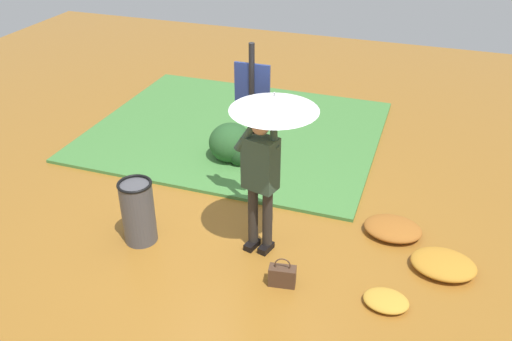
# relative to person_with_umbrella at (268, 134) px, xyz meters

# --- Properties ---
(ground_plane) EXTENTS (18.00, 18.00, 0.00)m
(ground_plane) POSITION_rel_person_with_umbrella_xyz_m (-0.33, -0.07, -1.55)
(ground_plane) COLOR #9E6623
(grass_verge) EXTENTS (4.80, 4.00, 0.05)m
(grass_verge) POSITION_rel_person_with_umbrella_xyz_m (-1.50, 2.86, -1.53)
(grass_verge) COLOR #47843D
(grass_verge) RESTS_ON ground_plane
(person_with_umbrella) EXTENTS (0.96, 0.96, 2.04)m
(person_with_umbrella) POSITION_rel_person_with_umbrella_xyz_m (0.00, 0.00, 0.00)
(person_with_umbrella) COLOR #2D2823
(person_with_umbrella) RESTS_ON ground_plane
(info_sign_post) EXTENTS (0.44, 0.07, 2.30)m
(info_sign_post) POSITION_rel_person_with_umbrella_xyz_m (-0.44, 0.73, -0.11)
(info_sign_post) COLOR black
(info_sign_post) RESTS_ON ground_plane
(handbag) EXTENTS (0.32, 0.18, 0.37)m
(handbag) POSITION_rel_person_with_umbrella_xyz_m (0.37, -0.56, -1.42)
(handbag) COLOR #4C3323
(handbag) RESTS_ON ground_plane
(trash_bin) EXTENTS (0.42, 0.42, 0.83)m
(trash_bin) POSITION_rel_person_with_umbrella_xyz_m (-1.53, -0.35, -1.13)
(trash_bin) COLOR #4C4C51
(trash_bin) RESTS_ON ground_plane
(shrub_cluster) EXTENTS (0.74, 0.68, 0.61)m
(shrub_cluster) POSITION_rel_person_with_umbrella_xyz_m (-1.17, 1.88, -1.27)
(shrub_cluster) COLOR #285628
(shrub_cluster) RESTS_ON ground_plane
(leaf_pile_near_person) EXTENTS (0.74, 0.59, 0.16)m
(leaf_pile_near_person) POSITION_rel_person_with_umbrella_xyz_m (2.05, 0.29, -1.47)
(leaf_pile_near_person) COLOR #C68428
(leaf_pile_near_person) RESTS_ON ground_plane
(leaf_pile_by_bench) EXTENTS (0.49, 0.39, 0.11)m
(leaf_pile_by_bench) POSITION_rel_person_with_umbrella_xyz_m (1.50, -0.49, -1.50)
(leaf_pile_by_bench) COLOR gold
(leaf_pile_by_bench) RESTS_ON ground_plane
(leaf_pile_far_path) EXTENTS (0.72, 0.58, 0.16)m
(leaf_pile_far_path) POSITION_rel_person_with_umbrella_xyz_m (1.42, 0.79, -1.47)
(leaf_pile_far_path) COLOR #A86023
(leaf_pile_far_path) RESTS_ON ground_plane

